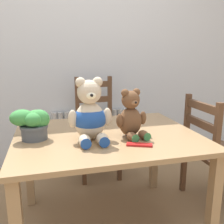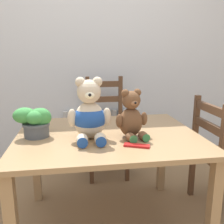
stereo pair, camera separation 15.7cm
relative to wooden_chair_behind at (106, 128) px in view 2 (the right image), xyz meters
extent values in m
cube|color=silver|center=(-0.10, 0.34, 0.83)|extent=(8.00, 0.04, 2.60)
cylinder|color=beige|center=(-0.41, 0.27, -0.17)|extent=(0.06, 0.06, 0.60)
cylinder|color=beige|center=(-0.35, 0.27, -0.17)|extent=(0.06, 0.06, 0.60)
cylinder|color=beige|center=(-0.28, 0.27, -0.17)|extent=(0.06, 0.06, 0.60)
cylinder|color=beige|center=(-0.21, 0.27, -0.17)|extent=(0.06, 0.06, 0.60)
cylinder|color=beige|center=(-0.14, 0.27, -0.17)|extent=(0.06, 0.06, 0.60)
cylinder|color=beige|center=(-0.07, 0.27, -0.17)|extent=(0.06, 0.06, 0.60)
cylinder|color=beige|center=(-0.01, 0.27, -0.17)|extent=(0.06, 0.06, 0.60)
cylinder|color=beige|center=(0.06, 0.27, -0.17)|extent=(0.06, 0.06, 0.60)
cylinder|color=beige|center=(0.13, 0.27, -0.17)|extent=(0.06, 0.06, 0.60)
cylinder|color=beige|center=(0.20, 0.27, -0.17)|extent=(0.06, 0.06, 0.60)
cylinder|color=beige|center=(0.27, 0.27, -0.17)|extent=(0.06, 0.06, 0.60)
cylinder|color=beige|center=(0.33, 0.27, -0.17)|extent=(0.06, 0.06, 0.60)
cylinder|color=beige|center=(0.40, 0.27, -0.17)|extent=(0.06, 0.06, 0.60)
cube|color=beige|center=(-0.01, 0.27, -0.45)|extent=(0.88, 0.10, 0.04)
cube|color=#9E7A51|center=(-0.10, -0.88, 0.21)|extent=(1.20, 0.95, 0.03)
cube|color=#9E7A51|center=(0.45, -1.31, -0.14)|extent=(0.06, 0.06, 0.67)
cube|color=#9E7A51|center=(-0.65, -0.45, -0.14)|extent=(0.06, 0.06, 0.67)
cube|color=#9E7A51|center=(0.45, -0.45, -0.14)|extent=(0.06, 0.06, 0.67)
cube|color=brown|center=(0.00, -0.05, -0.03)|extent=(0.39, 0.42, 0.03)
cube|color=brown|center=(0.18, -0.25, -0.26)|extent=(0.04, 0.04, 0.43)
cube|color=brown|center=(-0.18, -0.25, -0.26)|extent=(0.04, 0.04, 0.43)
cube|color=brown|center=(0.18, 0.14, 0.02)|extent=(0.04, 0.04, 1.00)
cube|color=brown|center=(-0.18, 0.14, 0.02)|extent=(0.04, 0.04, 1.00)
cube|color=brown|center=(0.00, 0.14, 0.44)|extent=(0.31, 0.03, 0.06)
cube|color=brown|center=(0.00, 0.14, 0.28)|extent=(0.31, 0.03, 0.06)
cube|color=brown|center=(0.68, -0.58, -0.03)|extent=(0.04, 0.04, 0.90)
cube|color=brown|center=(0.68, -0.98, -0.03)|extent=(0.04, 0.04, 0.90)
cube|color=brown|center=(0.68, -0.78, 0.35)|extent=(0.03, 0.36, 0.06)
cube|color=brown|center=(0.68, -0.78, 0.22)|extent=(0.03, 0.36, 0.06)
ellipsoid|color=beige|center=(-0.23, -0.95, 0.35)|extent=(0.19, 0.16, 0.24)
sphere|color=beige|center=(-0.23, -0.95, 0.53)|extent=(0.15, 0.15, 0.15)
sphere|color=beige|center=(-0.18, -0.95, 0.59)|extent=(0.06, 0.06, 0.06)
sphere|color=beige|center=(-0.28, -0.95, 0.59)|extent=(0.06, 0.06, 0.06)
ellipsoid|color=white|center=(-0.23, -1.01, 0.52)|extent=(0.06, 0.06, 0.05)
sphere|color=black|center=(-0.23, -1.03, 0.52)|extent=(0.02, 0.02, 0.02)
ellipsoid|color=beige|center=(-0.12, -0.97, 0.37)|extent=(0.06, 0.06, 0.11)
ellipsoid|color=beige|center=(-0.33, -0.97, 0.37)|extent=(0.06, 0.06, 0.11)
ellipsoid|color=beige|center=(-0.17, -1.07, 0.26)|extent=(0.07, 0.12, 0.07)
cylinder|color=#1E4793|center=(-0.17, -1.13, 0.26)|extent=(0.06, 0.01, 0.06)
ellipsoid|color=beige|center=(-0.28, -1.07, 0.26)|extent=(0.07, 0.12, 0.07)
cylinder|color=#1E4793|center=(-0.28, -1.13, 0.26)|extent=(0.06, 0.01, 0.06)
ellipsoid|color=#1E4793|center=(-0.23, -0.95, 0.36)|extent=(0.21, 0.18, 0.17)
ellipsoid|color=brown|center=(0.04, -0.95, 0.32)|extent=(0.17, 0.15, 0.19)
sphere|color=brown|center=(0.04, -0.95, 0.47)|extent=(0.12, 0.12, 0.12)
sphere|color=brown|center=(0.08, -0.94, 0.51)|extent=(0.05, 0.05, 0.05)
sphere|color=brown|center=(0.00, -0.96, 0.51)|extent=(0.05, 0.05, 0.05)
ellipsoid|color=#8C5F3F|center=(0.05, -0.99, 0.46)|extent=(0.06, 0.05, 0.04)
sphere|color=black|center=(0.05, -1.02, 0.46)|extent=(0.01, 0.01, 0.01)
ellipsoid|color=brown|center=(0.12, -0.95, 0.34)|extent=(0.05, 0.05, 0.09)
ellipsoid|color=brown|center=(-0.04, -0.98, 0.34)|extent=(0.05, 0.05, 0.09)
ellipsoid|color=brown|center=(0.10, -1.04, 0.26)|extent=(0.07, 0.10, 0.06)
cylinder|color=#337F42|center=(0.10, -1.08, 0.26)|extent=(0.05, 0.01, 0.05)
ellipsoid|color=brown|center=(0.01, -1.05, 0.26)|extent=(0.07, 0.10, 0.06)
cylinder|color=#337F42|center=(0.02, -1.10, 0.26)|extent=(0.05, 0.01, 0.05)
cylinder|color=#4C5156|center=(-0.56, -0.87, 0.28)|extent=(0.16, 0.16, 0.09)
cylinder|color=#4C5156|center=(-0.56, -0.87, 0.31)|extent=(0.17, 0.17, 0.02)
ellipsoid|color=#3D8E42|center=(-0.53, -0.86, 0.36)|extent=(0.13, 0.12, 0.12)
ellipsoid|color=#3D8E42|center=(-0.55, -0.80, 0.36)|extent=(0.11, 0.11, 0.08)
ellipsoid|color=#3D8E42|center=(-0.63, -0.87, 0.37)|extent=(0.14, 0.12, 0.10)
ellipsoid|color=#3D8E42|center=(-0.57, -0.90, 0.36)|extent=(0.11, 0.10, 0.09)
cube|color=red|center=(0.03, -1.14, 0.24)|extent=(0.16, 0.10, 0.01)
camera|label=1|loc=(-0.47, -2.43, 0.75)|focal=40.00mm
camera|label=2|loc=(-0.32, -2.46, 0.75)|focal=40.00mm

